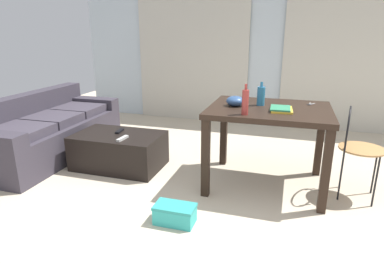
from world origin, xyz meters
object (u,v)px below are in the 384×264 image
Objects in this scene: coffee_table at (119,150)px; tv_remote_primary at (120,131)px; bottle_far at (245,102)px; couch at (48,131)px; tv_remote_secondary at (122,138)px; shoebox at (175,214)px; wire_chair at (355,141)px; bowl at (235,101)px; scissors at (310,104)px; bottle_near at (261,96)px; craft_table at (269,119)px; book_stack at (281,109)px.

coffee_table is 5.97× the size of tv_remote_primary.
bottle_far is 1.58m from tv_remote_primary.
coffee_table is at bearing -5.50° from couch.
tv_remote_secondary is 1.16m from shoebox.
wire_chair reaches higher than shoebox.
bowl is 0.74m from scissors.
couch is at bearing 177.51° from bowl.
couch is 3.40m from wire_chair.
bottle_near is at bearing 174.74° from wire_chair.
couch is 2.60m from bottle_near.
tv_remote_secondary is (-1.83, -0.43, -0.39)m from scissors.
bottle_far reaches higher than tv_remote_secondary.
tv_remote_secondary is (-1.37, -0.25, -0.48)m from bottle_near.
wire_chair reaches higher than coffee_table.
scissors is at bearing 7.84° from coffee_table.
tv_remote_secondary is (-1.14, -0.15, -0.44)m from bowl.
tv_remote_secondary is at bearing -166.88° from scissors.
couch is 1.76× the size of craft_table.
shoebox is (-0.98, -1.16, -0.71)m from scissors.
scissors is at bearing 34.05° from craft_table.
bowl is at bearing -178.86° from wire_chair.
tv_remote_secondary is at bearing -12.30° from couch.
couch is 2.37m from bowl.
coffee_table is 1.82m from book_stack.
book_stack reaches higher than shoebox.
bottle_near is at bearing -6.79° from tv_remote_primary.
book_stack is (0.29, 0.24, -0.10)m from bottle_far.
book_stack is 1.79m from tv_remote_primary.
bowl is 0.63× the size of book_stack.
tv_remote_secondary reaches higher than coffee_table.
tv_remote_secondary is at bearing -177.13° from book_stack.
craft_table is 6.96× the size of tv_remote_primary.
bottle_far is 1.64× the size of tv_remote_primary.
wire_chair is 4.87× the size of bowl.
shoebox is at bearing -26.25° from couch.
book_stack reaches higher than couch.
shoebox is (0.84, -0.74, -0.32)m from tv_remote_secondary.
bottle_near reaches higher than shoebox.
coffee_table is at bearing 137.74° from shoebox.
tv_remote_secondary reaches higher than shoebox.
tv_remote_primary is at bearing -179.25° from bottle_near.
bottle_far is at bearing 52.92° from shoebox.
tv_remote_secondary is (0.16, -0.23, 0.00)m from tv_remote_primary.
bowl is (-0.32, -0.03, 0.16)m from craft_table.
tv_remote_secondary is 0.54× the size of shoebox.
wire_chair is 1.12m from bowl.
bottle_far reaches higher than bottle_near.
scissors reaches higher than tv_remote_secondary.
book_stack is (-0.65, -0.10, 0.27)m from wire_chair.
book_stack is at bearing -2.56° from coffee_table.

